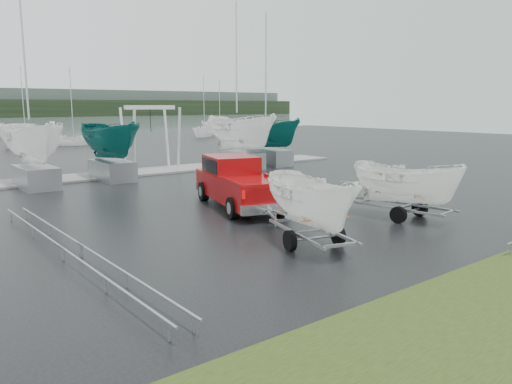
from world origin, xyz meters
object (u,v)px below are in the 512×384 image
pickup_truck (237,181)px  trailer_hitched (313,156)px  boat_hoist (151,129)px  trailer_parked (408,147)px

pickup_truck → trailer_hitched: 6.75m
trailer_hitched → boat_hoist: bearing=94.2°
pickup_truck → trailer_parked: size_ratio=1.32×
pickup_truck → trailer_parked: bearing=-43.1°
trailer_hitched → boat_hoist: 18.57m
pickup_truck → boat_hoist: bearing=96.4°
trailer_parked → trailer_hitched: bearing=178.5°
trailer_parked → boat_hoist: bearing=87.5°
pickup_truck → trailer_parked: trailer_parked is taller
pickup_truck → trailer_parked: 6.92m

